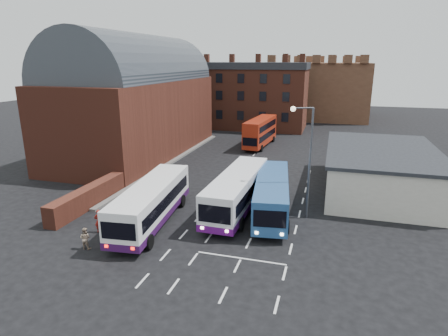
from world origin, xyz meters
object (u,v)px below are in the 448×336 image
(street_lamp, at_px, (307,153))
(pedestrian_beige, at_px, (85,238))
(bus_white_inbound, at_px, (237,189))
(pedestrian_red, at_px, (99,221))
(bus_white_outbound, at_px, (152,200))
(bus_red_double, at_px, (260,132))
(bus_blue, at_px, (272,193))

(street_lamp, xyz_separation_m, pedestrian_beige, (-13.96, -9.58, -4.79))
(bus_white_inbound, distance_m, pedestrian_red, 11.46)
(bus_white_outbound, bearing_deg, bus_red_double, 78.44)
(street_lamp, xyz_separation_m, pedestrian_red, (-14.54, -7.08, -4.65))
(street_lamp, bearing_deg, bus_white_inbound, 179.62)
(bus_white_outbound, distance_m, bus_blue, 9.93)
(bus_blue, distance_m, street_lamp, 4.58)
(pedestrian_red, bearing_deg, pedestrian_beige, 75.52)
(bus_red_double, bearing_deg, bus_white_inbound, 101.40)
(street_lamp, bearing_deg, pedestrian_beige, -145.55)
(pedestrian_red, distance_m, pedestrian_beige, 2.57)
(bus_white_outbound, distance_m, bus_white_inbound, 7.33)
(bus_red_double, height_order, pedestrian_beige, bus_red_double)
(pedestrian_red, bearing_deg, bus_white_inbound, -168.89)
(bus_white_inbound, distance_m, street_lamp, 6.68)
(pedestrian_beige, bearing_deg, pedestrian_red, -78.93)
(bus_red_double, relative_size, pedestrian_beige, 6.79)
(pedestrian_beige, bearing_deg, bus_red_double, -100.63)
(bus_blue, relative_size, street_lamp, 1.27)
(bus_white_outbound, bearing_deg, bus_white_inbound, 30.87)
(bus_white_inbound, bearing_deg, bus_blue, -175.65)
(bus_red_double, relative_size, street_lamp, 1.15)
(bus_white_inbound, bearing_deg, bus_red_double, -82.24)
(bus_white_inbound, height_order, pedestrian_red, bus_white_inbound)
(street_lamp, relative_size, pedestrian_red, 5.04)
(bus_white_outbound, relative_size, bus_white_inbound, 0.99)
(bus_red_double, xyz_separation_m, pedestrian_red, (-5.95, -32.55, -1.31))
(bus_white_outbound, relative_size, bus_red_double, 1.14)
(bus_white_outbound, height_order, pedestrian_beige, bus_white_outbound)
(pedestrian_beige, bearing_deg, street_lamp, -147.47)
(pedestrian_red, bearing_deg, bus_white_outbound, -165.91)
(bus_white_inbound, relative_size, bus_red_double, 1.15)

